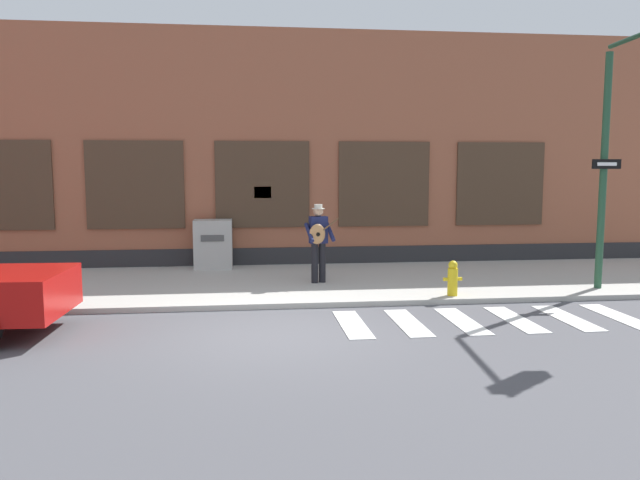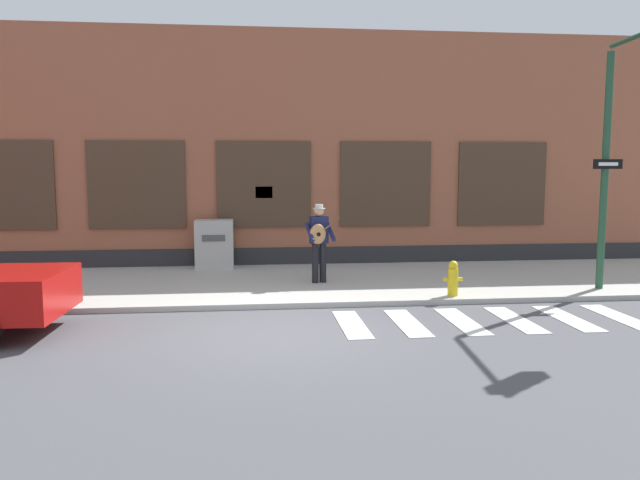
% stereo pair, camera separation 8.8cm
% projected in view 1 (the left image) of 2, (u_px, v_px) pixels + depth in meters
% --- Properties ---
extents(ground_plane, '(160.00, 160.00, 0.00)m').
position_uv_depth(ground_plane, '(275.00, 334.00, 9.87)').
color(ground_plane, '#4C4C51').
extents(sidewalk, '(28.00, 4.81, 0.11)m').
position_uv_depth(sidewalk, '(267.00, 283.00, 13.99)').
color(sidewalk, '#ADAAA3').
rests_on(sidewalk, ground).
extents(building_backdrop, '(28.00, 4.06, 6.17)m').
position_uv_depth(building_backdrop, '(260.00, 152.00, 17.98)').
color(building_backdrop, '#99563D').
rests_on(building_backdrop, ground).
extents(crosswalk, '(5.20, 1.90, 0.01)m').
position_uv_depth(crosswalk, '(489.00, 320.00, 10.78)').
color(crosswalk, silver).
rests_on(crosswalk, ground).
extents(busker, '(0.76, 0.61, 1.73)m').
position_uv_depth(busker, '(318.00, 238.00, 13.64)').
color(busker, black).
rests_on(busker, sidewalk).
extents(traffic_light, '(0.64, 2.58, 5.05)m').
position_uv_depth(traffic_light, '(631.00, 117.00, 11.81)').
color(traffic_light, '#234C33').
rests_on(traffic_light, sidewalk).
extents(utility_box, '(0.95, 0.63, 1.23)m').
position_uv_depth(utility_box, '(213.00, 244.00, 15.69)').
color(utility_box, '#ADADA8').
rests_on(utility_box, sidewalk).
extents(fire_hydrant, '(0.38, 0.20, 0.70)m').
position_uv_depth(fire_hydrant, '(453.00, 278.00, 12.34)').
color(fire_hydrant, gold).
rests_on(fire_hydrant, sidewalk).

